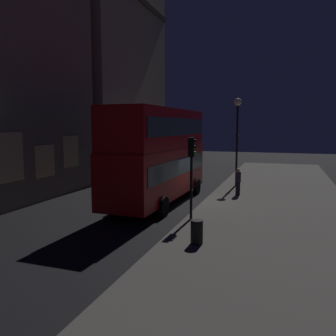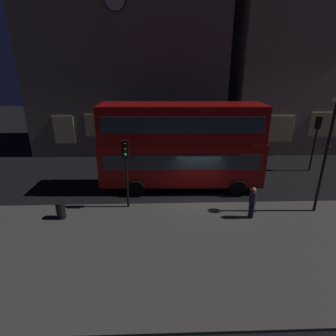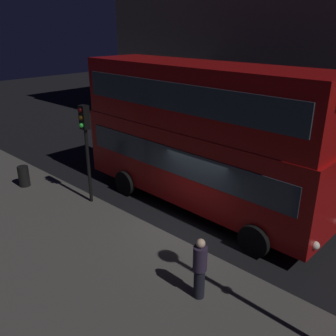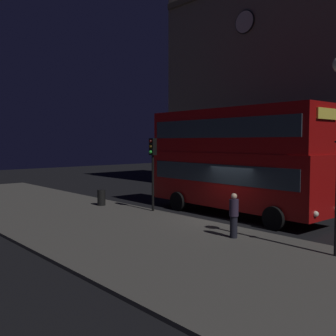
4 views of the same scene
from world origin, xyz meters
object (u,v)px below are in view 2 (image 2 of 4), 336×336
(traffic_light_near_kerb, at_px, (126,160))
(pedestrian, at_px, (252,202))
(traffic_light_far_side, at_px, (316,132))
(street_lamp, at_px, (332,126))
(double_decker_bus, at_px, (181,143))
(litter_bin, at_px, (61,210))

(traffic_light_near_kerb, distance_m, pedestrian, 6.67)
(traffic_light_far_side, xyz_separation_m, street_lamp, (-2.98, -6.09, 1.78))
(traffic_light_near_kerb, xyz_separation_m, pedestrian, (6.28, -1.30, -1.82))
(traffic_light_far_side, distance_m, pedestrian, 9.54)
(traffic_light_near_kerb, relative_size, pedestrian, 2.24)
(traffic_light_near_kerb, bearing_deg, traffic_light_far_side, 22.15)
(traffic_light_far_side, height_order, pedestrian, traffic_light_far_side)
(double_decker_bus, xyz_separation_m, traffic_light_near_kerb, (-3.03, -2.68, -0.14))
(double_decker_bus, distance_m, traffic_light_near_kerb, 4.05)
(traffic_light_near_kerb, bearing_deg, double_decker_bus, 40.95)
(double_decker_bus, xyz_separation_m, street_lamp, (6.81, -3.42, 1.72))
(traffic_light_far_side, distance_m, street_lamp, 7.01)
(litter_bin, bearing_deg, double_decker_bus, 30.68)
(double_decker_bus, distance_m, traffic_light_far_side, 10.15)
(traffic_light_near_kerb, bearing_deg, pedestrian, -12.28)
(traffic_light_near_kerb, height_order, street_lamp, street_lamp)
(double_decker_bus, bearing_deg, pedestrian, -49.18)
(traffic_light_far_side, bearing_deg, street_lamp, 62.59)
(traffic_light_far_side, height_order, street_lamp, street_lamp)
(traffic_light_near_kerb, relative_size, traffic_light_far_side, 0.93)
(street_lamp, distance_m, litter_bin, 13.70)
(traffic_light_far_side, relative_size, street_lamp, 0.65)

